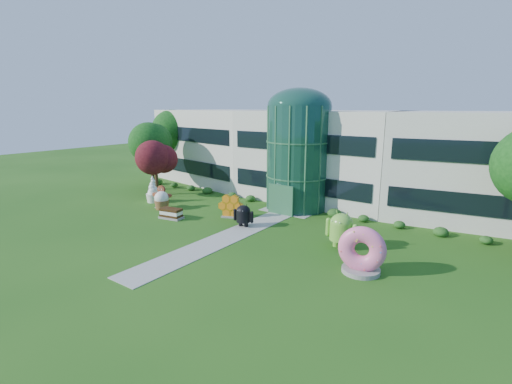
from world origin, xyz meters
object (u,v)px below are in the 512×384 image
Objects in this scene: donut at (362,249)px; android_green at (341,228)px; gingerbread at (162,197)px; android_black at (243,214)px.

android_green is at bearing 119.47° from donut.
donut is at bearing -40.55° from android_green.
gingerbread is at bearing -170.21° from android_green.
gingerbread is at bearing 161.39° from donut.
android_green is 0.99× the size of donut.
donut is at bearing -20.48° from gingerbread.
donut reaches higher than android_green.
android_black is 0.88× the size of gingerbread.
gingerbread is (-21.12, 2.71, -0.34)m from donut.
android_black is 11.37m from donut.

